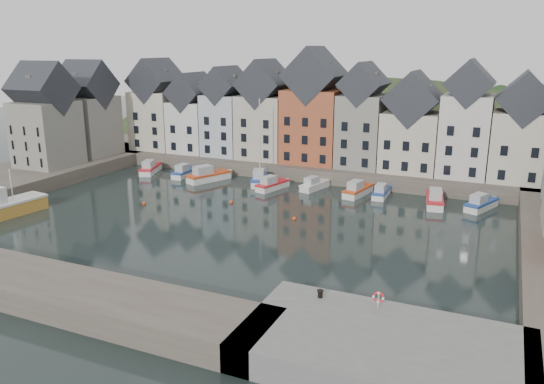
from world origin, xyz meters
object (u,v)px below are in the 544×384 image
Objects in this scene: mooring_bollard at (320,293)px; life_ring_post at (379,298)px; boat_d at (259,178)px; boat_a at (150,169)px.

life_ring_post is at bearing -0.60° from mooring_bollard.
boat_d reaches higher than mooring_bollard.
life_ring_post is (25.80, -35.23, 2.04)m from boat_d.
life_ring_post reaches higher than mooring_bollard.
boat_a is at bearing 161.75° from boat_d.
mooring_bollard reaches higher than boat_a.
boat_d is (19.08, 0.71, 0.11)m from boat_a.
boat_d is at bearing 126.21° from life_ring_post.
boat_d is at bearing -16.36° from boat_a.
life_ring_post reaches higher than boat_a.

